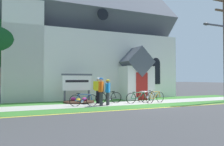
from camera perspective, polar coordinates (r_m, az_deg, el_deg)
name	(u,v)px	position (r m, az deg, el deg)	size (l,w,h in m)	color
ground	(122,99)	(17.81, 2.64, -6.68)	(140.00, 140.00, 0.00)	#3D3D3F
sidewalk_slab	(120,103)	(14.84, 1.98, -7.73)	(32.00, 2.10, 0.01)	#A8A59E
grass_verge	(134,107)	(13.19, 5.56, -8.52)	(32.00, 1.64, 0.01)	#38722D
church_lawn	(108,101)	(16.71, -1.11, -7.02)	(24.00, 2.01, 0.01)	#38722D
curb_paint_stripe	(143,109)	(12.36, 7.79, -9.00)	(28.00, 0.16, 0.01)	yellow
church_building	(82,43)	(22.24, -7.72, 7.52)	(14.78, 11.91, 14.06)	silver
church_sign	(77,83)	(15.93, -8.86, -2.55)	(2.18, 0.14, 1.97)	#474C56
flower_bed	(79,101)	(15.52, -8.40, -7.15)	(2.07, 2.07, 0.34)	#382319
bicycle_blue	(147,96)	(16.24, 8.74, -5.83)	(1.77, 0.51, 0.81)	black
bicycle_white	(109,97)	(15.02, -0.86, -6.20)	(1.81, 0.18, 0.81)	black
bicycle_orange	(155,97)	(15.46, 10.86, -6.05)	(1.71, 0.47, 0.82)	black
bicycle_green	(84,100)	(13.55, -7.24, -6.80)	(1.67, 0.36, 0.79)	black
bicycle_red	(138,98)	(15.16, 6.64, -6.21)	(1.77, 0.13, 0.78)	black
cyclist_in_white_jersey	(101,89)	(13.51, -2.76, -4.14)	(0.50, 0.55, 1.69)	#2D2D33
cyclist_in_yellow_jersey	(98,88)	(14.74, -3.53, -3.88)	(0.58, 0.42, 1.70)	black
cyclist_in_blue_jersey	(108,90)	(13.81, -1.07, -4.41)	(0.48, 0.58, 1.58)	#2D2D33
utility_pole	(224,41)	(17.91, 26.52, 7.29)	(3.12, 0.28, 7.75)	brown
roadside_conifer	(152,54)	(24.11, 10.04, 4.76)	(3.86, 3.86, 6.36)	#4C3823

